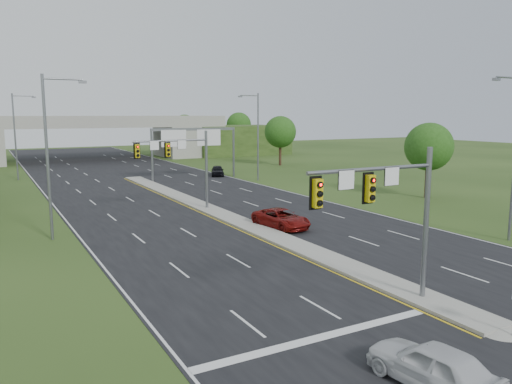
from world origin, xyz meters
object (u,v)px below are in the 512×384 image
Objects in this scene: signal_mast_near at (391,203)px; signal_mast_far at (182,158)px; overpass at (89,141)px; car_white at (433,365)px; sign_gantry at (193,139)px; car_far_a at (281,218)px; car_far_c at (218,171)px.

signal_mast_near and signal_mast_far have the same top height.
overpass is 85.74m from car_white.
sign_gantry is 0.14× the size of overpass.
signal_mast_near is at bearing -127.67° from car_white.
signal_mast_far is at bearing 106.83° from car_far_a.
signal_mast_near is 0.09× the size of overpass.
overpass is at bearing 87.65° from signal_mast_far.
sign_gantry is at bearing -131.37° from car_far_c.
overpass is 34.88m from car_far_c.
car_far_a is at bearing -116.44° from car_white.
signal_mast_far is 11.04m from car_far_a.
car_far_c is at bearing 66.55° from car_far_a.
sign_gantry is 52.08m from car_white.
signal_mast_far is at bearing 90.00° from signal_mast_near.
sign_gantry is 2.69× the size of car_white.
signal_mast_near is at bearing -90.00° from signal_mast_far.
signal_mast_near is 7.47m from car_white.
car_far_a is (4.23, 15.62, -4.01)m from signal_mast_near.
car_far_c is (9.04, 31.47, 0.00)m from car_far_a.
signal_mast_near reaches higher than car_white.
overpass reaches higher than signal_mast_far.
signal_mast_far is at bearing -92.35° from overpass.
signal_mast_near is at bearing -101.25° from sign_gantry.
overpass is at bearing -100.61° from car_white.
car_white is at bearing -96.07° from signal_mast_far.
sign_gantry is at bearing -110.51° from car_white.
signal_mast_far is 21.91m from sign_gantry.
overpass reaches higher than signal_mast_near.
signal_mast_near is 1.70× the size of car_far_c.
car_white is 55.06m from car_far_c.
car_far_a is (4.23, -9.38, -4.01)m from signal_mast_far.
car_white is 22.34m from car_far_a.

